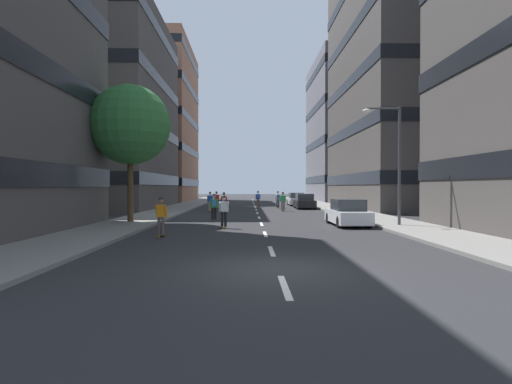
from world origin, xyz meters
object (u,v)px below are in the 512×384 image
parked_car_mid (348,213)px  skater_5 (278,198)px  skater_0 (214,206)px  skater_2 (161,215)px  skater_1 (258,198)px  skater_7 (224,210)px  skater_8 (216,199)px  skater_3 (283,200)px  skater_6 (224,201)px  streetlamp_right (393,152)px  parked_car_near (304,202)px  parked_car_far (296,200)px  skater_4 (210,201)px  street_tree_near (130,125)px

parked_car_mid → skater_5: size_ratio=2.47×
skater_0 → skater_2: bearing=-101.8°
skater_1 → skater_7: bearing=-96.1°
skater_2 → skater_8: same height
skater_2 → skater_5: same height
skater_3 → skater_6: bearing=-152.1°
skater_3 → skater_8: bearing=153.3°
skater_7 → skater_2: bearing=-124.6°
streetlamp_right → skater_2: (-11.84, -4.06, -3.15)m
parked_car_near → skater_2: (-9.60, -22.74, 0.29)m
skater_0 → skater_3: size_ratio=1.00×
skater_3 → skater_8: same height
parked_car_far → skater_1: bearing=-145.5°
skater_6 → parked_car_far: bearing=60.6°
parked_car_far → skater_4: bearing=-129.2°
parked_car_near → skater_1: (-4.61, 3.67, 0.32)m
street_tree_near → skater_2: bearing=-63.5°
skater_2 → skater_7: same height
parked_car_near → skater_8: (-8.82, -1.00, 0.29)m
parked_car_mid → skater_2: 10.86m
parked_car_far → skater_4: size_ratio=2.47×
skater_1 → skater_6: bearing=-106.5°
parked_car_far → skater_0: size_ratio=2.47×
skater_3 → skater_4: bearing=-178.3°
skater_0 → skater_4: 10.41m
parked_car_far → skater_5: bearing=-115.4°
skater_6 → parked_car_near: bearing=41.7°
parked_car_near → skater_3: skater_3 is taller
parked_car_mid → skater_6: skater_6 is taller
skater_3 → skater_1: bearing=104.8°
parked_car_far → streetlamp_right: bearing=-85.0°
skater_3 → skater_6: size_ratio=1.00×
parked_car_mid → skater_3: size_ratio=2.47×
parked_car_mid → skater_4: 16.14m
parked_car_mid → skater_8: (-8.82, 16.66, 0.29)m
skater_1 → skater_2: size_ratio=1.00×
skater_5 → skater_7: bearing=-102.3°
skater_0 → skater_3: bearing=63.0°
skater_1 → skater_0: bearing=-100.2°
parked_car_near → skater_4: 10.12m
skater_4 → parked_car_mid: bearing=-55.5°
parked_car_mid → skater_5: skater_5 is taller
skater_1 → skater_3: (2.07, -7.83, -0.03)m
street_tree_near → skater_4: street_tree_near is taller
skater_4 → skater_6: size_ratio=1.00×
parked_car_far → skater_3: size_ratio=2.47×
skater_8 → skater_2: bearing=-92.1°
street_tree_near → skater_2: size_ratio=4.61×
skater_5 → skater_6: same height
skater_8 → skater_1: bearing=48.0°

